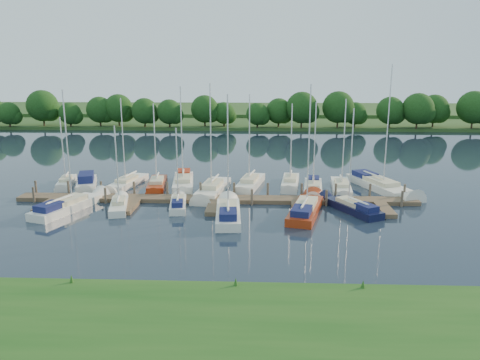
{
  "coord_description": "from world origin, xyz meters",
  "views": [
    {
      "loc": [
        4.21,
        -36.97,
        13.18
      ],
      "look_at": [
        2.39,
        8.0,
        2.2
      ],
      "focal_mm": 35.0,
      "sensor_mm": 36.0,
      "label": 1
    }
  ],
  "objects_px": {
    "dock": "(216,201)",
    "motorboat": "(87,184)",
    "sailboat_n_0": "(66,183)",
    "sailboat_s_2": "(178,204)",
    "sailboat_n_5": "(212,191)"
  },
  "relations": [
    {
      "from": "sailboat_n_5",
      "to": "sailboat_s_2",
      "type": "xyz_separation_m",
      "value": [
        -2.75,
        -5.19,
        0.04
      ]
    },
    {
      "from": "dock",
      "to": "sailboat_n_5",
      "type": "distance_m",
      "value": 3.6
    },
    {
      "from": "sailboat_n_0",
      "to": "sailboat_n_5",
      "type": "distance_m",
      "value": 17.17
    },
    {
      "from": "dock",
      "to": "sailboat_s_2",
      "type": "bearing_deg",
      "value": -154.21
    },
    {
      "from": "sailboat_s_2",
      "to": "dock",
      "type": "bearing_deg",
      "value": 18.38
    },
    {
      "from": "sailboat_n_0",
      "to": "motorboat",
      "type": "height_order",
      "value": "sailboat_n_0"
    },
    {
      "from": "dock",
      "to": "motorboat",
      "type": "bearing_deg",
      "value": 159.37
    },
    {
      "from": "sailboat_s_2",
      "to": "sailboat_n_5",
      "type": "bearing_deg",
      "value": 54.69
    },
    {
      "from": "dock",
      "to": "sailboat_n_5",
      "type": "height_order",
      "value": "sailboat_n_5"
    },
    {
      "from": "sailboat_n_0",
      "to": "sailboat_s_2",
      "type": "height_order",
      "value": "sailboat_n_0"
    },
    {
      "from": "dock",
      "to": "sailboat_n_0",
      "type": "relative_size",
      "value": 4.93
    },
    {
      "from": "dock",
      "to": "sailboat_s_2",
      "type": "distance_m",
      "value": 3.82
    },
    {
      "from": "dock",
      "to": "sailboat_s_2",
      "type": "relative_size",
      "value": 5.02
    },
    {
      "from": "sailboat_n_5",
      "to": "sailboat_s_2",
      "type": "bearing_deg",
      "value": 70.36
    },
    {
      "from": "motorboat",
      "to": "dock",
      "type": "bearing_deg",
      "value": 142.43
    }
  ]
}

